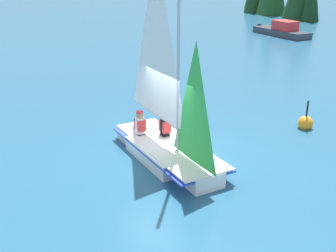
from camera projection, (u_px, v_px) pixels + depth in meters
ground_plane at (168, 159)px, 12.32m from camera, size 260.00×260.00×0.00m
sailboat_main at (167, 132)px, 12.07m from camera, size 4.62×2.56×6.04m
sailor_helm at (165, 129)px, 12.81m from camera, size 0.39×0.36×1.16m
sailor_crew at (140, 128)px, 12.91m from camera, size 0.39×0.36×1.16m
motorboat_distant at (282, 30)px, 32.72m from camera, size 5.32×2.55×1.19m
buoy_marker at (305, 123)px, 14.52m from camera, size 0.52×0.52×1.07m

